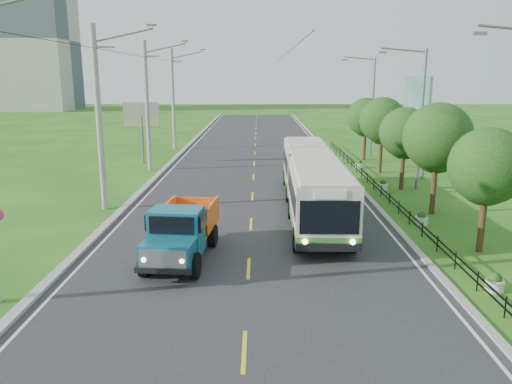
{
  "coord_description": "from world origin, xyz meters",
  "views": [
    {
      "loc": [
        0.39,
        -18.2,
        7.28
      ],
      "look_at": [
        0.26,
        5.02,
        1.9
      ],
      "focal_mm": 35.0,
      "sensor_mm": 36.0,
      "label": 1
    }
  ],
  "objects_px": {
    "pole_near": "(100,118)",
    "streetlight_mid": "(419,115)",
    "streetlight_far": "(371,103)",
    "billboard_right": "(417,103)",
    "tree_second": "(487,170)",
    "pole_far": "(173,99)",
    "tree_third": "(438,141)",
    "planter_near": "(421,219)",
    "planter_front": "(495,283)",
    "planter_far": "(359,165)",
    "planter_mid": "(383,185)",
    "tree_fourth": "(405,135)",
    "dump_truck": "(182,228)",
    "tree_back": "(366,119)",
    "bus": "(312,178)",
    "pole_mid": "(148,106)",
    "billboard_left": "(141,118)",
    "tree_fifth": "(383,123)"
  },
  "relations": [
    {
      "from": "planter_near",
      "to": "tree_back",
      "type": "bearing_deg",
      "value": 86.43
    },
    {
      "from": "pole_far",
      "to": "billboard_left",
      "type": "distance_m",
      "value": 9.17
    },
    {
      "from": "pole_mid",
      "to": "tree_fourth",
      "type": "xyz_separation_m",
      "value": [
        18.12,
        -6.86,
        -1.51
      ]
    },
    {
      "from": "pole_far",
      "to": "bus",
      "type": "relative_size",
      "value": 0.62
    },
    {
      "from": "planter_near",
      "to": "pole_near",
      "type": "bearing_deg",
      "value": 169.91
    },
    {
      "from": "planter_front",
      "to": "bus",
      "type": "relative_size",
      "value": 0.04
    },
    {
      "from": "pole_far",
      "to": "billboard_left",
      "type": "bearing_deg",
      "value": -97.83
    },
    {
      "from": "tree_third",
      "to": "billboard_right",
      "type": "height_order",
      "value": "billboard_right"
    },
    {
      "from": "tree_fifth",
      "to": "tree_fourth",
      "type": "bearing_deg",
      "value": -90.0
    },
    {
      "from": "tree_second",
      "to": "planter_near",
      "type": "bearing_deg",
      "value": 108.03
    },
    {
      "from": "tree_fourth",
      "to": "streetlight_mid",
      "type": "bearing_deg",
      "value": -10.15
    },
    {
      "from": "pole_near",
      "to": "planter_front",
      "type": "relative_size",
      "value": 14.93
    },
    {
      "from": "tree_third",
      "to": "planter_far",
      "type": "bearing_deg",
      "value": 95.18
    },
    {
      "from": "planter_mid",
      "to": "billboard_right",
      "type": "distance_m",
      "value": 8.68
    },
    {
      "from": "billboard_left",
      "to": "tree_fourth",
      "type": "bearing_deg",
      "value": -26.99
    },
    {
      "from": "streetlight_far",
      "to": "pole_far",
      "type": "bearing_deg",
      "value": 165.19
    },
    {
      "from": "pole_near",
      "to": "streetlight_mid",
      "type": "distance_m",
      "value": 19.56
    },
    {
      "from": "planter_mid",
      "to": "bus",
      "type": "xyz_separation_m",
      "value": [
        -5.3,
        -5.5,
        1.59
      ]
    },
    {
      "from": "dump_truck",
      "to": "planter_near",
      "type": "bearing_deg",
      "value": 29.09
    },
    {
      "from": "pole_near",
      "to": "tree_back",
      "type": "height_order",
      "value": "pole_near"
    },
    {
      "from": "pole_near",
      "to": "tree_third",
      "type": "xyz_separation_m",
      "value": [
        18.12,
        -0.86,
        -1.11
      ]
    },
    {
      "from": "pole_near",
      "to": "pole_mid",
      "type": "bearing_deg",
      "value": 90.0
    },
    {
      "from": "tree_fifth",
      "to": "planter_front",
      "type": "xyz_separation_m",
      "value": [
        -1.26,
        -22.14,
        -3.57
      ]
    },
    {
      "from": "tree_fourth",
      "to": "pole_mid",
      "type": "bearing_deg",
      "value": 159.26
    },
    {
      "from": "pole_near",
      "to": "dump_truck",
      "type": "xyz_separation_m",
      "value": [
        5.54,
        -7.95,
        -3.78
      ]
    },
    {
      "from": "planter_far",
      "to": "tree_second",
      "type": "bearing_deg",
      "value": -86.38
    },
    {
      "from": "tree_fourth",
      "to": "tree_fifth",
      "type": "xyz_separation_m",
      "value": [
        0.0,
        6.0,
        0.27
      ]
    },
    {
      "from": "streetlight_mid",
      "to": "tree_fourth",
      "type": "bearing_deg",
      "value": 169.85
    },
    {
      "from": "planter_near",
      "to": "planter_mid",
      "type": "relative_size",
      "value": 1.0
    },
    {
      "from": "tree_second",
      "to": "pole_far",
      "type": "bearing_deg",
      "value": 120.42
    },
    {
      "from": "planter_near",
      "to": "bus",
      "type": "relative_size",
      "value": 0.04
    },
    {
      "from": "planter_near",
      "to": "planter_mid",
      "type": "xyz_separation_m",
      "value": [
        0.0,
        8.0,
        0.0
      ]
    },
    {
      "from": "tree_fourth",
      "to": "dump_truck",
      "type": "distance_m",
      "value": 18.29
    },
    {
      "from": "pole_near",
      "to": "planter_mid",
      "type": "bearing_deg",
      "value": 16.52
    },
    {
      "from": "pole_near",
      "to": "planter_near",
      "type": "xyz_separation_m",
      "value": [
        16.86,
        -3.0,
        -4.81
      ]
    },
    {
      "from": "planter_far",
      "to": "bus",
      "type": "height_order",
      "value": "bus"
    },
    {
      "from": "streetlight_mid",
      "to": "planter_near",
      "type": "distance_m",
      "value": 9.46
    },
    {
      "from": "streetlight_mid",
      "to": "planter_front",
      "type": "xyz_separation_m",
      "value": [
        -2.04,
        -16.0,
        -4.62
      ]
    },
    {
      "from": "streetlight_far",
      "to": "billboard_right",
      "type": "xyz_separation_m",
      "value": [
        1.66,
        -8.0,
        0.44
      ]
    },
    {
      "from": "planter_front",
      "to": "planter_far",
      "type": "xyz_separation_m",
      "value": [
        0.0,
        24.0,
        0.0
      ]
    },
    {
      "from": "tree_second",
      "to": "streetlight_mid",
      "type": "xyz_separation_m",
      "value": [
        0.79,
        11.86,
        1.38
      ]
    },
    {
      "from": "tree_fourth",
      "to": "tree_third",
      "type": "bearing_deg",
      "value": -90.0
    },
    {
      "from": "pole_near",
      "to": "tree_third",
      "type": "height_order",
      "value": "pole_near"
    },
    {
      "from": "pole_near",
      "to": "bus",
      "type": "relative_size",
      "value": 0.62
    },
    {
      "from": "pole_far",
      "to": "tree_third",
      "type": "relative_size",
      "value": 1.67
    },
    {
      "from": "pole_near",
      "to": "dump_truck",
      "type": "distance_m",
      "value": 10.4
    },
    {
      "from": "pole_near",
      "to": "streetlight_mid",
      "type": "height_order",
      "value": "pole_near"
    },
    {
      "from": "billboard_right",
      "to": "planter_far",
      "type": "bearing_deg",
      "value": 151.61
    },
    {
      "from": "planter_front",
      "to": "dump_truck",
      "type": "bearing_deg",
      "value": 164.92
    },
    {
      "from": "planter_far",
      "to": "dump_truck",
      "type": "relative_size",
      "value": 0.12
    }
  ]
}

